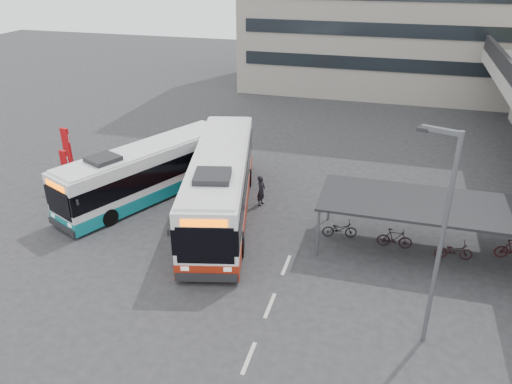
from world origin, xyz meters
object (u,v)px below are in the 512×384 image
(lamp_post, at_px, (440,231))
(bus_main, at_px, (221,184))
(bus_teal, at_px, (149,172))
(pedestrian, at_px, (261,191))

(lamp_post, bearing_deg, bus_main, 164.20)
(bus_main, distance_m, lamp_post, 12.87)
(bus_main, height_order, bus_teal, bus_main)
(bus_main, distance_m, pedestrian, 2.59)
(bus_main, bearing_deg, bus_teal, 154.81)
(bus_teal, distance_m, lamp_post, 17.34)
(bus_main, height_order, lamp_post, lamp_post)
(bus_main, distance_m, bus_teal, 4.81)
(lamp_post, bearing_deg, pedestrian, 153.06)
(bus_main, relative_size, bus_teal, 1.18)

